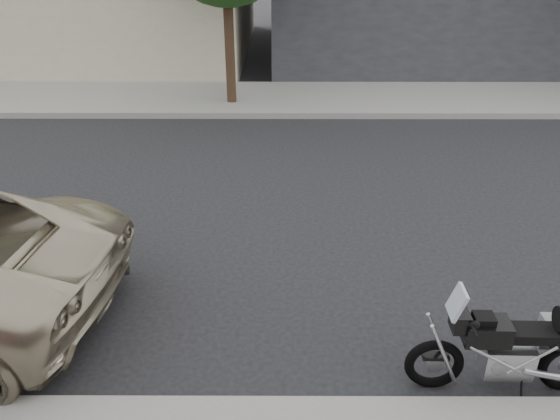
# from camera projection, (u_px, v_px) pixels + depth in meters

# --- Properties ---
(ground) EXTENTS (120.00, 120.00, 0.00)m
(ground) POSITION_uv_depth(u_px,v_px,m) (325.00, 215.00, 8.89)
(ground) COLOR black
(ground) RESTS_ON ground
(far_sidewalk) EXTENTS (44.00, 3.00, 0.15)m
(far_sidewalk) POSITION_uv_depth(u_px,v_px,m) (308.00, 99.00, 14.62)
(far_sidewalk) COLOR gray
(far_sidewalk) RESTS_ON ground
(motorcycle) EXTENTS (1.92, 0.62, 1.21)m
(motorcycle) POSITION_uv_depth(u_px,v_px,m) (517.00, 346.00, 5.35)
(motorcycle) COLOR black
(motorcycle) RESTS_ON ground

